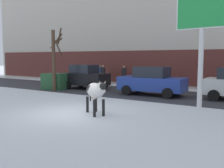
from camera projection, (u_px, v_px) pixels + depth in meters
name	position (u px, v px, depth m)	size (l,w,h in m)	color
ground_plane	(74.00, 113.00, 11.39)	(120.00, 120.00, 0.00)	white
road_strip	(146.00, 94.00, 17.39)	(60.00, 5.60, 0.01)	#333338
building_facade	(184.00, 11.00, 22.89)	(44.00, 6.10, 13.00)	beige
cow_holstein	(95.00, 91.00, 11.03)	(1.80, 1.41, 1.54)	silver
billboard	(202.00, 16.00, 12.13)	(2.52, 0.53, 5.56)	silver
car_black_hatchback	(85.00, 77.00, 20.04)	(3.55, 2.00, 1.86)	black
car_blue_sedan	(152.00, 81.00, 16.68)	(4.25, 2.08, 1.84)	#233D9E
pedestrian_near_billboard	(103.00, 75.00, 23.03)	(0.36, 0.24, 1.73)	#282833
pedestrian_by_cars	(100.00, 75.00, 23.21)	(0.36, 0.24, 1.73)	#282833
pedestrian_far_left	(124.00, 76.00, 21.84)	(0.36, 0.24, 1.73)	#282833
bare_tree_right_lot	(54.00, 57.00, 18.75)	(1.34, 1.06, 4.50)	#4C3828
dumpster	(54.00, 81.00, 19.79)	(1.70, 1.10, 1.20)	#285633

